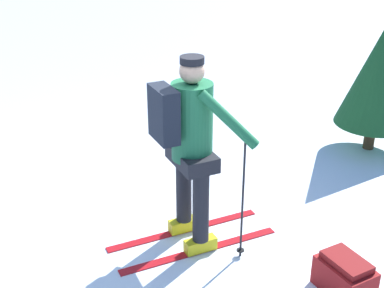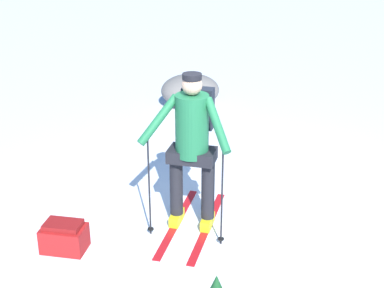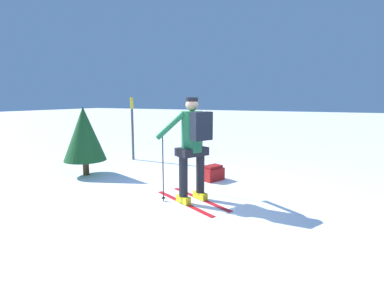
% 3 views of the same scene
% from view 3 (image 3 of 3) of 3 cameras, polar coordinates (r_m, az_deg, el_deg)
% --- Properties ---
extents(ground_plane, '(80.00, 80.00, 0.00)m').
position_cam_3_polar(ground_plane, '(5.15, -1.61, -11.73)').
color(ground_plane, white).
extents(skier, '(1.19, 1.62, 1.81)m').
position_cam_3_polar(skier, '(5.11, 0.14, 0.42)').
color(skier, red).
rests_on(skier, ground_plane).
extents(dropped_backpack, '(0.55, 0.46, 0.33)m').
position_cam_3_polar(dropped_backpack, '(6.67, 3.95, -5.56)').
color(dropped_backpack, maroon).
rests_on(dropped_backpack, ground_plane).
extents(trail_marker, '(0.08, 0.08, 1.83)m').
position_cam_3_polar(trail_marker, '(8.94, -11.29, 3.76)').
color(trail_marker, '#4C4C51').
rests_on(trail_marker, ground_plane).
extents(pine_tree, '(0.97, 0.97, 1.62)m').
position_cam_3_polar(pine_tree, '(7.40, -19.86, 1.83)').
color(pine_tree, '#4C331E').
rests_on(pine_tree, ground_plane).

